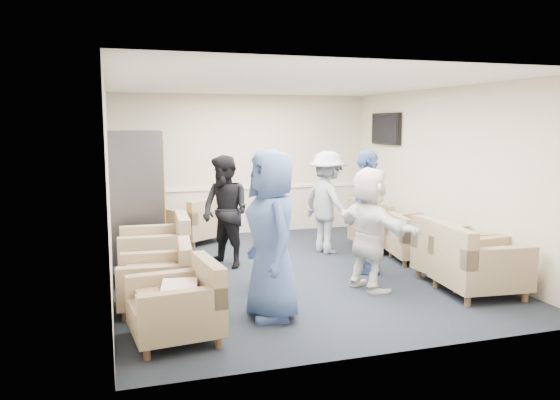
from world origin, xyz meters
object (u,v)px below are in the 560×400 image
object	(u,v)px
armchair_corner	(196,224)
person_front_right	(370,229)
armchair_right_midnear	(456,255)
person_back_left	(225,212)
person_back_right	(328,202)
armchair_left_mid	(161,281)
armchair_right_far	(381,228)
armchair_right_midfar	(414,242)
person_mid_left	(263,225)
armchair_left_far	(159,252)
vending_machine	(136,195)
armchair_left_near	(181,307)
armchair_right_near	(475,265)
person_front_left	(272,235)
person_mid_right	(366,212)

from	to	relation	value
armchair_corner	person_front_right	distance (m)	3.92
armchair_right_midnear	person_back_left	world-z (taller)	person_back_left
person_back_right	armchair_left_mid	bearing A→B (deg)	107.55
armchair_right_far	armchair_right_midfar	bearing A→B (deg)	177.52
armchair_right_midfar	person_mid_left	world-z (taller)	person_mid_left
armchair_right_midfar	person_back_left	world-z (taller)	person_back_left
armchair_left_far	vending_machine	bearing A→B (deg)	-167.53
armchair_left_far	armchair_corner	bearing A→B (deg)	162.18
armchair_right_midnear	armchair_left_near	bearing A→B (deg)	96.96
person_front_right	person_back_right	bearing A→B (deg)	-20.17
armchair_right_near	armchair_right_far	world-z (taller)	armchair_right_near
person_back_right	person_front_left	bearing A→B (deg)	129.62
armchair_right_midnear	armchair_right_midfar	xyz separation A→B (m)	(0.06, 1.18, -0.06)
armchair_right_far	person_back_left	bearing A→B (deg)	88.31
person_front_right	armchair_left_near	bearing A→B (deg)	97.82
person_mid_left	person_front_left	bearing A→B (deg)	-5.56
vending_machine	armchair_right_near	bearing A→B (deg)	-39.66
armchair_right_near	person_mid_left	bearing A→B (deg)	73.63
person_front_left	person_back_left	world-z (taller)	person_front_left
armchair_left_mid	vending_machine	size ratio (longest dim) A/B	0.44
person_mid_right	person_front_right	distance (m)	0.84
armchair_left_near	person_front_right	world-z (taller)	person_front_right
vending_machine	person_mid_left	world-z (taller)	vending_machine
armchair_right_near	armchair_right_midfar	world-z (taller)	armchair_right_near
armchair_right_midnear	person_back_left	distance (m)	3.35
armchair_right_far	person_front_right	xyz separation A→B (m)	(-1.24, -2.03, 0.44)
armchair_right_far	vending_machine	size ratio (longest dim) A/B	0.51
armchair_left_near	vending_machine	world-z (taller)	vending_machine
armchair_left_mid	person_back_left	size ratio (longest dim) A/B	0.53
armchair_left_mid	vending_machine	world-z (taller)	vending_machine
armchair_right_far	armchair_right_near	bearing A→B (deg)	170.00
vending_machine	armchair_right_midnear	bearing A→B (deg)	-34.10
person_back_left	person_back_right	world-z (taller)	person_back_right
person_back_right	armchair_corner	bearing A→B (deg)	37.03
armchair_left_far	person_back_left	world-z (taller)	person_back_left
armchair_left_far	person_back_right	distance (m)	2.95
person_back_right	person_back_left	bearing A→B (deg)	84.80
armchair_corner	armchair_left_far	bearing A→B (deg)	34.18
armchair_right_midfar	person_mid_left	distance (m)	2.80
armchair_right_midnear	person_front_left	xyz separation A→B (m)	(-2.77, -0.56, 0.56)
armchair_right_midfar	armchair_corner	xyz separation A→B (m)	(-3.06, 2.38, 0.03)
armchair_left_mid	person_front_left	xyz separation A→B (m)	(1.16, -0.67, 0.61)
person_front_left	person_front_right	size ratio (longest dim) A/B	1.17
vending_machine	armchair_left_mid	bearing A→B (deg)	-87.22
armchair_right_near	person_front_right	distance (m)	1.39
armchair_corner	person_back_right	xyz separation A→B (m)	(1.98, -1.42, 0.50)
armchair_right_far	person_back_left	size ratio (longest dim) A/B	0.62
armchair_right_far	person_mid_left	xyz separation A→B (m)	(-2.55, -1.63, 0.49)
armchair_right_near	armchair_left_far	bearing A→B (deg)	68.16
armchair_right_midfar	vending_machine	bearing A→B (deg)	79.11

